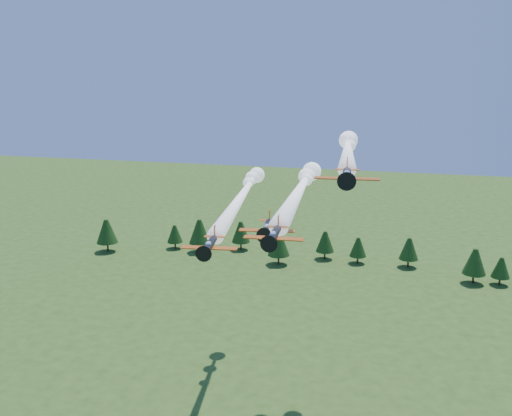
% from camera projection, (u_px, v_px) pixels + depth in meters
% --- Properties ---
extents(plane_lead, '(8.45, 50.93, 3.70)m').
position_uv_depth(plane_lead, '(301.00, 188.00, 95.07)').
color(plane_lead, black).
rests_on(plane_lead, ground).
extents(plane_left, '(13.67, 62.02, 3.70)m').
position_uv_depth(plane_left, '(243.00, 194.00, 113.00)').
color(plane_left, black).
rests_on(plane_left, ground).
extents(plane_right, '(9.92, 46.80, 3.70)m').
position_uv_depth(plane_right, '(348.00, 149.00, 98.79)').
color(plane_right, black).
rests_on(plane_right, ground).
extents(plane_slot, '(8.44, 9.19, 2.95)m').
position_uv_depth(plane_slot, '(267.00, 228.00, 85.28)').
color(plane_slot, black).
rests_on(plane_slot, ground).
extents(treeline, '(138.29, 21.64, 11.97)m').
position_uv_depth(treeline, '(281.00, 241.00, 193.95)').
color(treeline, '#382314').
rests_on(treeline, ground).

